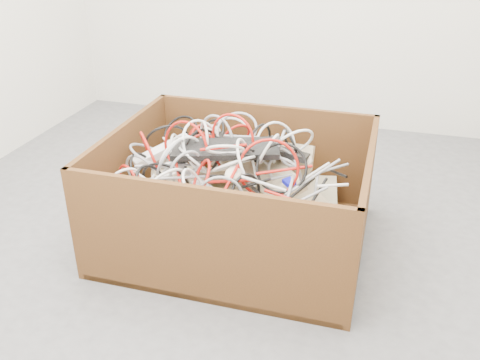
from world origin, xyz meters
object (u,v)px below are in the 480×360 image
(power_strip_left, at_px, (162,151))
(vga_plug, at_px, (289,182))
(power_strip_right, at_px, (192,182))
(cardboard_box, at_px, (236,214))

(power_strip_left, xyz_separation_m, vga_plug, (0.61, -0.11, -0.02))
(vga_plug, bearing_deg, power_strip_right, -132.94)
(power_strip_left, bearing_deg, vga_plug, -57.23)
(cardboard_box, distance_m, power_strip_right, 0.27)
(power_strip_right, bearing_deg, cardboard_box, 57.79)
(power_strip_right, relative_size, vga_plug, 6.72)
(power_strip_left, bearing_deg, cardboard_box, -55.71)
(cardboard_box, xyz_separation_m, vga_plug, (0.25, -0.05, 0.22))
(cardboard_box, relative_size, vga_plug, 24.60)
(cardboard_box, height_order, power_strip_right, cardboard_box)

